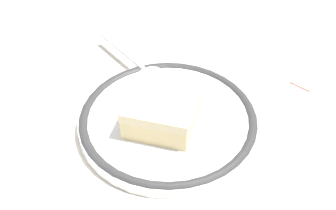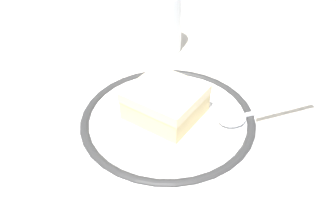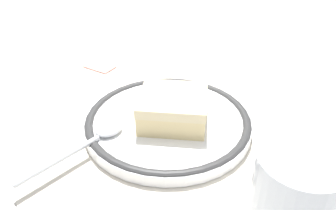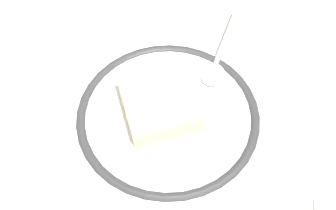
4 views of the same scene
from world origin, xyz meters
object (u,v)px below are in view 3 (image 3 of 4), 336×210
Objects in this scene: sugar_packet at (100,66)px; cup at (290,206)px; cake_slice at (172,107)px; plate at (168,121)px; spoon at (95,137)px.

cup is at bearing 1.12° from sugar_packet.
cake_slice is 2.23× the size of sugar_packet.
plate reaches higher than sugar_packet.
spoon reaches higher than plate.
sugar_packet is at bearing -177.72° from plate.
spoon is 0.22m from cup.
plate is 0.10m from spoon.
cup reaches higher than cake_slice.
plate is 0.21m from sugar_packet.
plate is 4.23× the size of sugar_packet.
cake_slice is at bearing 25.82° from plate.
cup is at bearing 25.24° from spoon.
cake_slice reaches higher than plate.
cup is (0.19, -0.00, 0.03)m from plate.
cup is (0.19, -0.00, 0.01)m from cake_slice.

